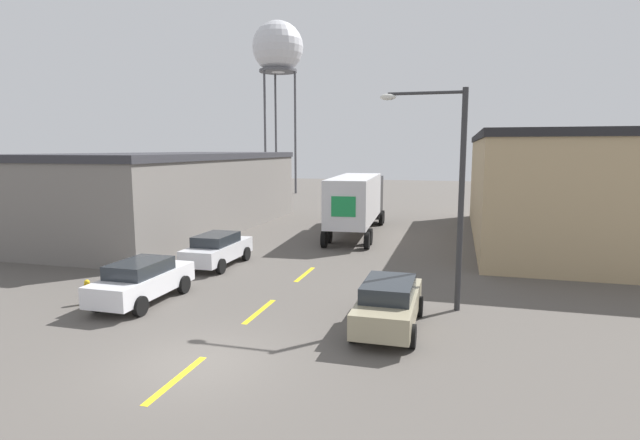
{
  "coord_description": "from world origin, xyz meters",
  "views": [
    {
      "loc": [
        6.51,
        -11.28,
        5.64
      ],
      "look_at": [
        0.74,
        9.69,
        2.53
      ],
      "focal_mm": 28.0,
      "sensor_mm": 36.0,
      "label": 1
    }
  ],
  "objects": [
    {
      "name": "parked_car_left_far",
      "position": [
        -4.58,
        10.25,
        0.84
      ],
      "size": [
        1.93,
        4.55,
        1.58
      ],
      "color": "silver",
      "rests_on": "ground_plane"
    },
    {
      "name": "ground_plane",
      "position": [
        0.0,
        0.0,
        0.0
      ],
      "size": [
        160.0,
        160.0,
        0.0
      ],
      "primitive_type": "plane",
      "color": "#56514C"
    },
    {
      "name": "warehouse_left",
      "position": [
        -12.45,
        19.38,
        2.68
      ],
      "size": [
        9.84,
        22.68,
        5.36
      ],
      "color": "slate",
      "rests_on": "ground_plane"
    },
    {
      "name": "parked_car_right_near",
      "position": [
        4.58,
        3.91,
        0.84
      ],
      "size": [
        1.93,
        4.55,
        1.58
      ],
      "color": "tan",
      "rests_on": "ground_plane"
    },
    {
      "name": "parked_car_left_near",
      "position": [
        -4.58,
        4.23,
        0.84
      ],
      "size": [
        1.93,
        4.55,
        1.58
      ],
      "color": "silver",
      "rests_on": "ground_plane"
    },
    {
      "name": "water_tower",
      "position": [
        -15.6,
        49.26,
        17.93
      ],
      "size": [
        6.31,
        6.31,
        21.3
      ],
      "color": "#47474C",
      "rests_on": "ground_plane"
    },
    {
      "name": "semi_truck",
      "position": [
        0.16,
        21.29,
        2.34
      ],
      "size": [
        3.43,
        12.19,
        3.9
      ],
      "rotation": [
        0.0,
        0.0,
        0.06
      ],
      "color": "black",
      "rests_on": "ground_plane"
    },
    {
      "name": "fire_hydrant",
      "position": [
        -6.4,
        3.52,
        0.45
      ],
      "size": [
        0.22,
        0.22,
        0.91
      ],
      "color": "gold",
      "rests_on": "ground_plane"
    },
    {
      "name": "street_lamp",
      "position": [
        6.29,
        6.39,
        4.51
      ],
      "size": [
        2.96,
        0.32,
        7.67
      ],
      "color": "#2D2D30",
      "rests_on": "ground_plane"
    },
    {
      "name": "warehouse_right",
      "position": [
        13.3,
        22.04,
        3.28
      ],
      "size": [
        11.54,
        20.82,
        6.55
      ],
      "color": "tan",
      "rests_on": "ground_plane"
    },
    {
      "name": "road_centerline",
      "position": [
        0.0,
        4.39,
        0.0
      ],
      "size": [
        0.2,
        13.49,
        0.01
      ],
      "color": "yellow",
      "rests_on": "ground_plane"
    }
  ]
}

